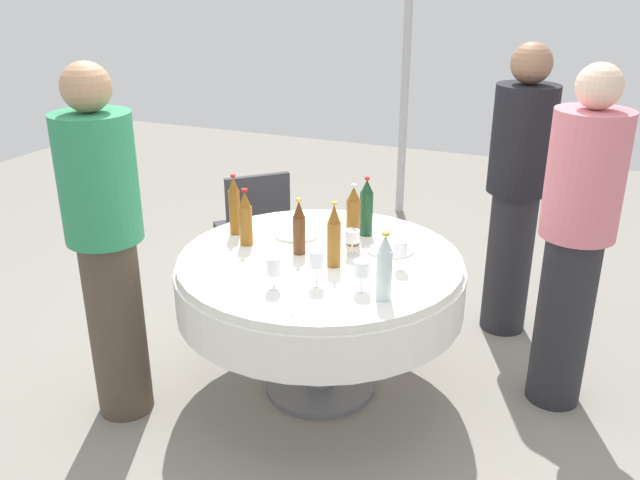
{
  "coord_description": "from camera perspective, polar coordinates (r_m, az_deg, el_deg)",
  "views": [
    {
      "loc": [
        1.15,
        -2.71,
        2.02
      ],
      "look_at": [
        0.0,
        0.0,
        0.83
      ],
      "focal_mm": 37.63,
      "sensor_mm": 36.0,
      "label": 1
    }
  ],
  "objects": [
    {
      "name": "plate_front",
      "position": [
        3.47,
        -2.01,
        0.56
      ],
      "size": [
        0.24,
        0.24,
        0.02
      ],
      "color": "white",
      "rests_on": "dining_table"
    },
    {
      "name": "wine_glass_east",
      "position": [
        2.84,
        3.58,
        -2.55
      ],
      "size": [
        0.07,
        0.07,
        0.14
      ],
      "color": "white",
      "rests_on": "dining_table"
    },
    {
      "name": "bottle_amber_near",
      "position": [
        3.3,
        2.84,
        1.98
      ],
      "size": [
        0.07,
        0.07,
        0.31
      ],
      "color": "#8C5619",
      "rests_on": "dining_table"
    },
    {
      "name": "ground_plane",
      "position": [
        3.57,
        0.0,
        -12.38
      ],
      "size": [
        10.0,
        10.0,
        0.0
      ],
      "primitive_type": "plane",
      "color": "gray"
    },
    {
      "name": "chair_east",
      "position": [
        4.25,
        -5.61,
        1.29
      ],
      "size": [
        0.57,
        0.57,
        0.87
      ],
      "rotation": [
        0.0,
        0.0,
        0.79
      ],
      "color": "#2D2D33",
      "rests_on": "ground_plane"
    },
    {
      "name": "person_mid",
      "position": [
        3.15,
        -17.72,
        -0.24
      ],
      "size": [
        0.34,
        0.34,
        1.68
      ],
      "rotation": [
        0.0,
        0.0,
        2.15
      ],
      "color": "#4C3F33",
      "rests_on": "ground_plane"
    },
    {
      "name": "dining_table",
      "position": [
        3.27,
        0.0,
        -3.8
      ],
      "size": [
        1.39,
        1.39,
        0.74
      ],
      "color": "white",
      "rests_on": "ground_plane"
    },
    {
      "name": "spoon_mid",
      "position": [
        3.1,
        -4.27,
        -2.3
      ],
      "size": [
        0.16,
        0.12,
        0.0
      ],
      "primitive_type": "cube",
      "rotation": [
        0.0,
        0.0,
        5.67
      ],
      "color": "silver",
      "rests_on": "dining_table"
    },
    {
      "name": "wine_glass_outer",
      "position": [
        3.06,
        6.89,
        -0.83
      ],
      "size": [
        0.06,
        0.06,
        0.14
      ],
      "color": "white",
      "rests_on": "dining_table"
    },
    {
      "name": "bottle_dark_green_south",
      "position": [
        3.43,
        3.97,
        2.71
      ],
      "size": [
        0.07,
        0.07,
        0.31
      ],
      "color": "#194728",
      "rests_on": "dining_table"
    },
    {
      "name": "plate_inner",
      "position": [
        3.3,
        5.98,
        -0.68
      ],
      "size": [
        0.25,
        0.25,
        0.02
      ],
      "color": "white",
      "rests_on": "dining_table"
    },
    {
      "name": "wine_glass_inner",
      "position": [
        3.2,
        2.76,
        0.21
      ],
      "size": [
        0.07,
        0.07,
        0.13
      ],
      "color": "white",
      "rests_on": "dining_table"
    },
    {
      "name": "knife_south",
      "position": [
        2.75,
        -1.91,
        -5.59
      ],
      "size": [
        0.05,
        0.18,
        0.0
      ],
      "primitive_type": "cube",
      "rotation": [
        0.0,
        0.0,
        4.9
      ],
      "color": "silver",
      "rests_on": "dining_table"
    },
    {
      "name": "bottle_brown_east",
      "position": [
        3.2,
        -1.76,
        1.03
      ],
      "size": [
        0.06,
        0.06,
        0.28
      ],
      "color": "#593314",
      "rests_on": "dining_table"
    },
    {
      "name": "bottle_amber_mid",
      "position": [
        3.33,
        -6.31,
        1.82
      ],
      "size": [
        0.07,
        0.07,
        0.29
      ],
      "color": "#8C5619",
      "rests_on": "dining_table"
    },
    {
      "name": "person_near",
      "position": [
        3.92,
        16.42,
        4.25
      ],
      "size": [
        0.34,
        0.34,
        1.67
      ],
      "rotation": [
        0.0,
        0.0,
        -0.64
      ],
      "color": "#26262B",
      "rests_on": "ground_plane"
    },
    {
      "name": "wine_glass_north",
      "position": [
        2.88,
        -0.3,
        -1.78
      ],
      "size": [
        0.07,
        0.07,
        0.16
      ],
      "color": "white",
      "rests_on": "dining_table"
    },
    {
      "name": "tent_pole_secondary",
      "position": [
        5.77,
        7.31,
        14.19
      ],
      "size": [
        0.07,
        0.07,
        2.48
      ],
      "primitive_type": "cylinder",
      "color": "#B2B5B7",
      "rests_on": "ground_plane"
    },
    {
      "name": "wine_glass_west",
      "position": [
        2.86,
        -3.97,
        -2.32
      ],
      "size": [
        0.06,
        0.06,
        0.14
      ],
      "color": "white",
      "rests_on": "dining_table"
    },
    {
      "name": "bottle_amber_west",
      "position": [
        3.05,
        1.2,
        0.29
      ],
      "size": [
        0.06,
        0.06,
        0.31
      ],
      "color": "#8C5619",
      "rests_on": "dining_table"
    },
    {
      "name": "person_south",
      "position": [
        3.29,
        20.92,
        0.15
      ],
      "size": [
        0.34,
        0.34,
        1.66
      ],
      "rotation": [
        0.0,
        0.0,
        -1.24
      ],
      "color": "#26262B",
      "rests_on": "ground_plane"
    },
    {
      "name": "bottle_clear_outer",
      "position": [
        2.76,
        5.5,
        -2.39
      ],
      "size": [
        0.07,
        0.07,
        0.3
      ],
      "color": "silver",
      "rests_on": "dining_table"
    },
    {
      "name": "bottle_amber_north",
      "position": [
        3.46,
        -7.29,
        2.85
      ],
      "size": [
        0.06,
        0.06,
        0.32
      ],
      "color": "#8C5619",
      "rests_on": "dining_table"
    }
  ]
}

